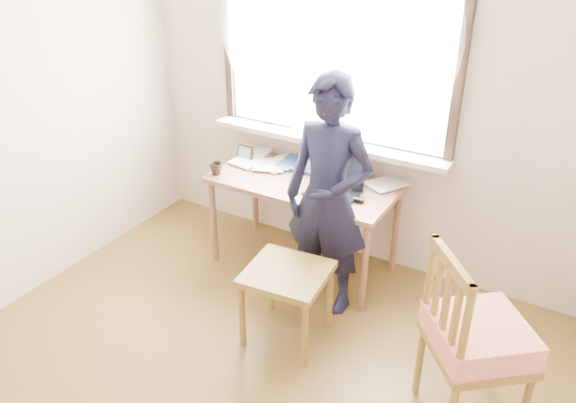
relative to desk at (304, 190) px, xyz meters
The scene contains 13 objects.
room_shell 1.75m from the desk, 81.69° to the right, with size 3.52×4.02×2.61m.
desk is the anchor object (origin of this frame).
laptop 0.30m from the desk, ahead, with size 0.35×0.29×0.24m.
mug_white 0.23m from the desk, 110.80° to the left, with size 0.12×0.12×0.10m, color white.
mug_dark 0.66m from the desk, 159.33° to the right, with size 0.10×0.10×0.09m, color black.
mouse 0.49m from the desk, 11.98° to the right, with size 0.09×0.06×0.03m, color black.
desk_clutter 0.52m from the desk, 156.69° to the left, with size 0.58×0.49×0.05m.
book_a 0.44m from the desk, 149.27° to the left, with size 0.22×0.29×0.03m, color white.
book_b 0.53m from the desk, 31.21° to the left, with size 0.20×0.28×0.02m, color white.
picture_frame 0.59m from the desk, behind, with size 0.14×0.02×0.11m.
work_chair 0.85m from the desk, 68.07° to the right, with size 0.53×0.51×0.50m.
side_chair 1.67m from the desk, 30.10° to the right, with size 0.65×0.66×1.03m.
person 0.50m from the desk, 41.93° to the right, with size 0.59×0.38×1.61m, color black.
Camera 1 is at (1.50, -1.54, 2.44)m, focal length 35.00 mm.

